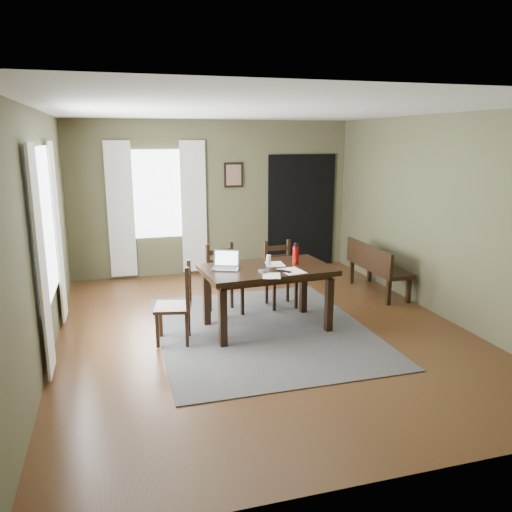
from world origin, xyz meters
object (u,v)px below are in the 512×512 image
object	(u,v)px
chair_end	(177,305)
chair_back_left	(224,280)
dining_table	(267,275)
water_bottle	(296,255)
bench	(375,264)
chair_back_right	(280,275)
laptop	(226,264)

from	to	relation	value
chair_end	chair_back_left	distance (m)	1.15
dining_table	chair_end	distance (m)	1.18
chair_back_left	water_bottle	world-z (taller)	water_bottle
chair_back_left	bench	bearing A→B (deg)	-6.35
chair_back_right	chair_end	bearing A→B (deg)	-151.09
laptop	water_bottle	xyz separation A→B (m)	(0.90, -0.05, 0.07)
chair_back_left	chair_back_right	distance (m)	0.85
dining_table	bench	world-z (taller)	dining_table
bench	water_bottle	distance (m)	1.99
chair_end	laptop	distance (m)	0.79
dining_table	bench	size ratio (longest dim) A/B	1.21
laptop	bench	bearing A→B (deg)	40.76
chair_end	water_bottle	distance (m)	1.62
laptop	water_bottle	size ratio (longest dim) A/B	1.44
chair_end	dining_table	bearing A→B (deg)	108.92
bench	water_bottle	xyz separation A→B (m)	(-1.69, -0.94, 0.47)
chair_back_right	bench	world-z (taller)	chair_back_right
water_bottle	chair_end	bearing A→B (deg)	-173.19
dining_table	chair_end	bearing A→B (deg)	-177.13
dining_table	chair_end	world-z (taller)	chair_end
chair_back_left	chair_back_right	world-z (taller)	chair_back_left
chair_back_left	chair_back_right	size ratio (longest dim) A/B	1.02
dining_table	laptop	distance (m)	0.54
dining_table	chair_back_left	bearing A→B (deg)	114.32
dining_table	water_bottle	bearing A→B (deg)	1.96
dining_table	bench	distance (m)	2.32
dining_table	laptop	world-z (taller)	laptop
dining_table	laptop	bearing A→B (deg)	165.44
chair_end	laptop	bearing A→B (deg)	121.88
chair_back_right	water_bottle	world-z (taller)	water_bottle
chair_end	laptop	xyz separation A→B (m)	(0.64, 0.23, 0.40)
dining_table	chair_back_right	xyz separation A→B (m)	(0.45, 0.80, -0.25)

